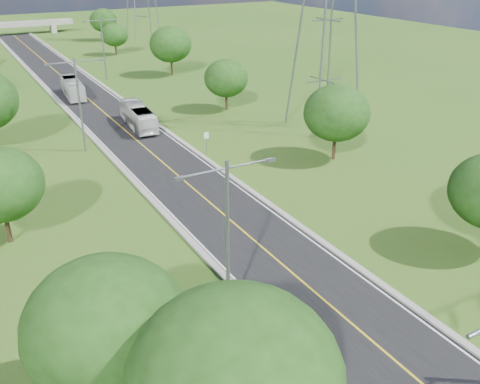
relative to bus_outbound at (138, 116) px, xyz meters
name	(u,v)px	position (x,y,z in m)	size (l,w,h in m)	color
ground	(101,110)	(-1.89, 9.81, -1.43)	(260.00, 260.00, 0.00)	#2C5A19
road	(90,100)	(-1.89, 15.81, -1.40)	(8.00, 150.00, 0.06)	black
curb_left	(60,104)	(-6.14, 15.81, -1.32)	(0.50, 150.00, 0.22)	gray
curb_right	(118,96)	(2.36, 15.81, -1.32)	(0.50, 150.00, 0.22)	gray
speed_limit_sign	(206,139)	(3.31, -12.21, 0.17)	(0.55, 0.09, 2.40)	slate
overpass	(12,25)	(-1.89, 89.81, 0.98)	(30.00, 3.00, 3.20)	gray
streetlight_near_left	(228,230)	(-7.89, -38.19, 4.51)	(5.90, 0.25, 10.00)	slate
streetlight_mid_left	(79,97)	(-7.89, -5.19, 4.51)	(5.90, 0.25, 10.00)	slate
streetlight_far_right	(103,44)	(4.11, 27.81, 4.51)	(5.90, 0.25, 10.00)	slate
power_tower_near	(329,7)	(20.11, -10.19, 12.58)	(9.00, 6.40, 28.00)	slate
tree_la	(107,326)	(-15.89, -42.19, 3.83)	(7.14, 7.14, 8.30)	black
tree_lf	(235,380)	(-12.89, -48.19, 4.45)	(7.98, 7.98, 9.28)	black
tree_rb	(337,113)	(14.11, -20.19, 3.52)	(6.72, 6.72, 7.82)	black
tree_rc	(226,78)	(13.11, 1.81, 2.90)	(5.88, 5.88, 6.84)	black
tree_rd	(171,44)	(15.11, 25.81, 3.83)	(7.14, 7.14, 8.30)	black
tree_re	(114,35)	(12.61, 49.81, 2.59)	(5.46, 5.46, 6.35)	black
tree_rf	(103,20)	(16.11, 69.81, 3.21)	(6.30, 6.30, 7.33)	black
bus_outbound	(138,116)	(0.00, 0.00, 0.00)	(2.31, 9.85, 2.75)	silver
bus_inbound	(73,88)	(-3.47, 18.78, -0.03)	(2.25, 9.61, 2.68)	silver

